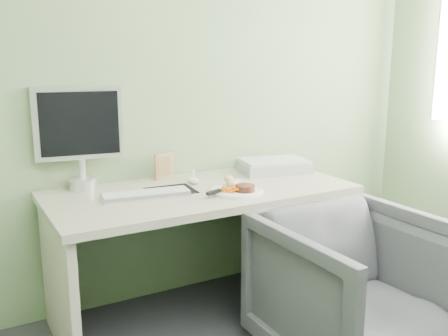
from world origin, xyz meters
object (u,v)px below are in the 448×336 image
plate (237,191)px  desk_chair (356,290)px  scanner (274,166)px  desk (202,222)px  monitor (79,132)px

plate → desk_chair: size_ratio=0.34×
plate → desk_chair: plate is taller
plate → desk_chair: bearing=-62.2°
scanner → desk_chair: bearing=-87.4°
scanner → desk_chair: (-0.14, -0.88, -0.40)m
desk → scanner: scanner is taller
scanner → desk_chair: 0.98m
desk → desk_chair: bearing=-59.7°
scanner → desk_chair: size_ratio=0.52×
desk → plate: (0.12, -0.16, 0.19)m
desk_chair → plate: bearing=117.0°
monitor → desk_chair: bearing=-38.9°
desk → desk_chair: desk is taller
plate → desk_chair: 0.75m
desk → plate: 0.28m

